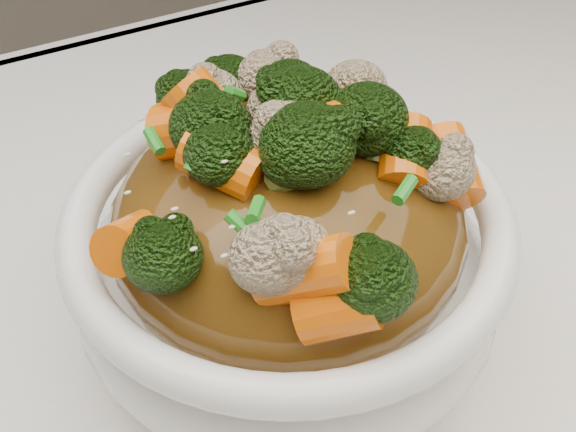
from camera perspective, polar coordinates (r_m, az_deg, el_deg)
tablecloth at (r=0.40m, az=-0.76°, el=-12.69°), size 1.20×0.80×0.04m
bowl at (r=0.37m, az=-0.00°, el=-3.93°), size 0.28×0.28×0.09m
sauce_base at (r=0.34m, az=0.00°, el=-0.39°), size 0.23×0.23×0.10m
carrots at (r=0.30m, az=0.00°, el=8.69°), size 0.23×0.23×0.05m
broccoli at (r=0.30m, az=0.00°, el=8.53°), size 0.23×0.23×0.05m
cauliflower at (r=0.30m, az=0.00°, el=8.20°), size 0.23×0.23×0.04m
scallions at (r=0.30m, az=0.00°, el=8.86°), size 0.17×0.17×0.02m
sesame_seeds at (r=0.30m, az=0.00°, el=8.86°), size 0.20×0.20×0.01m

